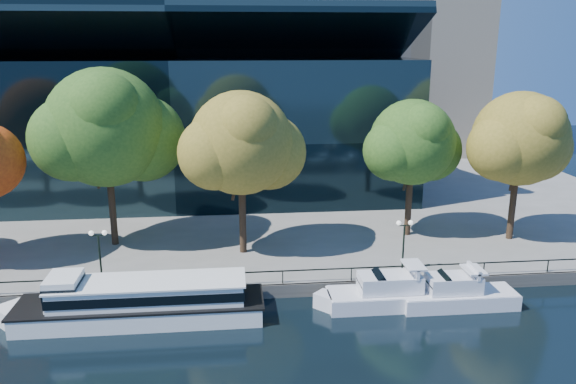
{
  "coord_description": "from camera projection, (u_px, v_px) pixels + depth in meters",
  "views": [
    {
      "loc": [
        1.63,
        -33.7,
        17.91
      ],
      "look_at": [
        5.87,
        8.0,
        6.49
      ],
      "focal_mm": 35.0,
      "sensor_mm": 36.0,
      "label": 1
    }
  ],
  "objects": [
    {
      "name": "railing",
      "position": [
        212.0,
        274.0,
        39.5
      ],
      "size": [
        88.2,
        0.08,
        0.99
      ],
      "color": "black",
      "rests_on": "promenade"
    },
    {
      "name": "cruiser_far",
      "position": [
        453.0,
        294.0,
        38.72
      ],
      "size": [
        9.01,
        2.5,
        2.94
      ],
      "color": "white",
      "rests_on": "ground"
    },
    {
      "name": "tree_2",
      "position": [
        108.0,
        130.0,
        45.37
      ],
      "size": [
        12.08,
        9.91,
        14.85
      ],
      "color": "black",
      "rests_on": "promenade"
    },
    {
      "name": "convention_building",
      "position": [
        182.0,
        124.0,
        64.78
      ],
      "size": [
        50.0,
        24.57,
        21.43
      ],
      "color": "black",
      "rests_on": "ground"
    },
    {
      "name": "lamp_1",
      "position": [
        99.0,
        245.0,
        39.4
      ],
      "size": [
        1.26,
        0.36,
        4.03
      ],
      "color": "black",
      "rests_on": "promenade"
    },
    {
      "name": "promenade",
      "position": [
        220.0,
        180.0,
        71.68
      ],
      "size": [
        90.0,
        67.08,
        1.0
      ],
      "color": "slate",
      "rests_on": "ground"
    },
    {
      "name": "tree_5",
      "position": [
        522.0,
        141.0,
        47.06
      ],
      "size": [
        9.92,
        8.14,
        12.83
      ],
      "color": "black",
      "rests_on": "promenade"
    },
    {
      "name": "tour_boat",
      "position": [
        134.0,
        300.0,
        36.71
      ],
      "size": [
        17.52,
        3.91,
        3.33
      ],
      "color": "white",
      "rests_on": "ground"
    },
    {
      "name": "ground",
      "position": [
        212.0,
        321.0,
        36.89
      ],
      "size": [
        160.0,
        160.0,
        0.0
      ],
      "primitive_type": "plane",
      "color": "black",
      "rests_on": "ground"
    },
    {
      "name": "tree_4",
      "position": [
        414.0,
        144.0,
        48.18
      ],
      "size": [
        9.23,
        7.57,
        12.06
      ],
      "color": "black",
      "rests_on": "promenade"
    },
    {
      "name": "tree_3",
      "position": [
        243.0,
        145.0,
        43.86
      ],
      "size": [
        10.23,
        8.39,
        13.18
      ],
      "color": "black",
      "rests_on": "promenade"
    },
    {
      "name": "cruiser_near",
      "position": [
        390.0,
        293.0,
        38.78
      ],
      "size": [
        10.53,
        2.71,
        3.05
      ],
      "color": "white",
      "rests_on": "ground"
    },
    {
      "name": "lamp_2",
      "position": [
        404.0,
        234.0,
        41.55
      ],
      "size": [
        1.26,
        0.36,
        4.03
      ],
      "color": "black",
      "rests_on": "promenade"
    }
  ]
}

